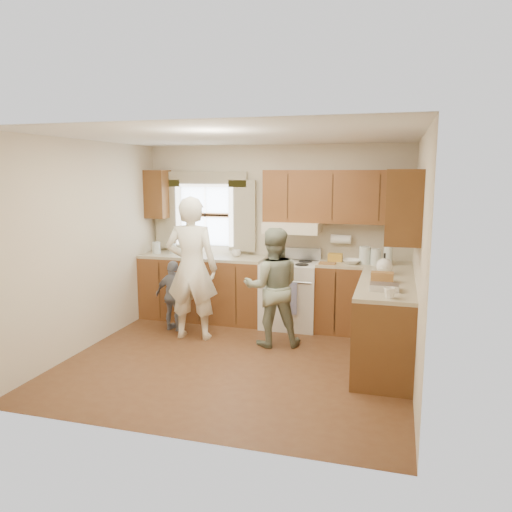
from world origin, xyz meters
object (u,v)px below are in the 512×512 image
(stove, at_px, (290,293))
(woman_right, at_px, (273,287))
(child, at_px, (174,296))
(woman_left, at_px, (192,268))

(stove, bearing_deg, woman_right, -93.90)
(woman_right, xyz_separation_m, child, (-1.42, 0.20, -0.26))
(stove, xyz_separation_m, woman_left, (-1.11, -0.83, 0.45))
(woman_right, bearing_deg, child, -26.13)
(child, bearing_deg, woman_right, -179.58)
(stove, distance_m, woman_right, 0.85)
(woman_right, distance_m, child, 1.45)
(stove, bearing_deg, woman_left, -143.32)
(woman_left, height_order, child, woman_left)
(stove, xyz_separation_m, woman_right, (-0.05, -0.80, 0.27))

